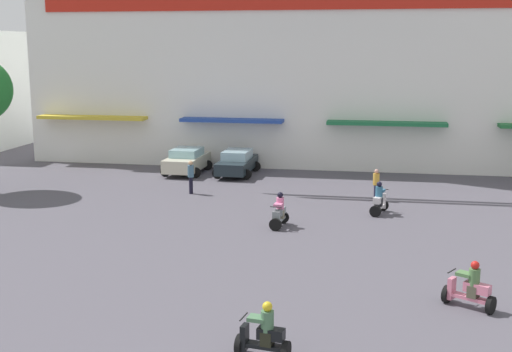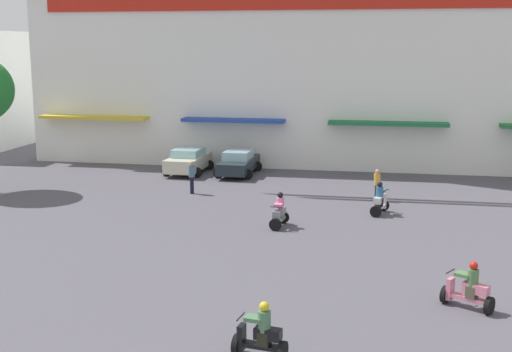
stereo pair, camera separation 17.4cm
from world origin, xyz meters
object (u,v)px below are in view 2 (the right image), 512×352
Objects in this scene: pedestrian_2 at (377,183)px; parked_car_0 at (188,161)px; scooter_rider_3 at (380,201)px; pedestrian_1 at (192,175)px; parked_car_1 at (238,162)px; scooter_rider_6 at (280,213)px; scooter_rider_5 at (261,335)px; scooter_rider_4 at (469,289)px.

parked_car_0 is at bearing 154.68° from pedestrian_2.
scooter_rider_3 is 0.89× the size of pedestrian_1.
scooter_rider_3 is at bearing -44.22° from parked_car_1.
pedestrian_1 reaches higher than scooter_rider_3.
pedestrian_2 is at bearing -33.26° from parked_car_1.
parked_car_1 is 2.91× the size of scooter_rider_6.
pedestrian_2 reaches higher than scooter_rider_5.
parked_car_0 is at bearing 126.46° from scooter_rider_4.
parked_car_1 is at bearing 0.67° from parked_car_0.
scooter_rider_6 is (4.11, -10.97, -0.14)m from parked_car_1.
scooter_rider_6 is (-1.35, 12.03, -0.01)m from scooter_rider_5.
parked_car_0 is 0.96× the size of parked_car_1.
scooter_rider_4 is at bearing -47.82° from pedestrian_1.
scooter_rider_5 reaches higher than parked_car_1.
pedestrian_1 reaches higher than parked_car_1.
parked_car_1 is at bearing 146.74° from pedestrian_2.
parked_car_0 is at bearing 144.72° from scooter_rider_3.
parked_car_1 is 21.70m from scooter_rider_4.
scooter_rider_3 reaches higher than scooter_rider_6.
scooter_rider_5 is at bearing -142.01° from scooter_rider_4.
pedestrian_1 is (-1.28, -5.44, 0.25)m from parked_car_1.
parked_car_0 is 5.69m from pedestrian_1.
parked_car_1 is 23.64m from scooter_rider_5.
pedestrian_1 is (-6.74, 17.55, 0.39)m from scooter_rider_5.
scooter_rider_5 is at bearing -76.64° from parked_car_1.
scooter_rider_5 is 0.94× the size of pedestrian_2.
parked_car_1 is 2.75× the size of pedestrian_2.
scooter_rider_3 is 5.07m from scooter_rider_6.
parked_car_0 reaches higher than scooter_rider_4.
parked_car_0 is 2.40× the size of pedestrian_1.
pedestrian_1 is (-9.52, 2.57, 0.36)m from scooter_rider_3.
pedestrian_2 reaches higher than scooter_rider_3.
parked_car_0 is 2.63× the size of pedestrian_2.
scooter_rider_6 reaches higher than parked_car_1.
scooter_rider_3 is (11.28, -7.98, -0.13)m from parked_car_0.
scooter_rider_5 is (5.46, -23.00, -0.13)m from parked_car_1.
scooter_rider_6 is at bearing -56.80° from parked_car_0.
scooter_rider_3 is 11.10m from scooter_rider_4.
scooter_rider_3 is 1.03× the size of scooter_rider_6.
scooter_rider_6 is 7.73m from pedestrian_1.
pedestrian_1 is 1.10× the size of pedestrian_2.
parked_car_0 is 3.04m from parked_car_1.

